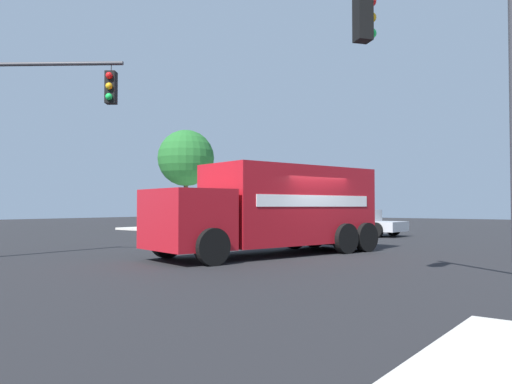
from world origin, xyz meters
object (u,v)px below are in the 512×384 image
Objects in this scene: traffic_light_primary at (16,124)px; pickup_silver at (356,222)px; pedestrian_near_corner at (261,213)px; shade_tree_near at (186,158)px; traffic_light_secondary at (447,29)px; delivery_truck at (275,208)px.

pickup_silver is (-17.08, 2.61, -3.27)m from traffic_light_primary.
traffic_light_primary is at bearing 16.47° from pedestrian_near_corner.
traffic_light_primary is 1.14× the size of pickup_silver.
shade_tree_near reaches higher than traffic_light_primary.
traffic_light_secondary is 19.94m from pickup_silver.
pickup_silver is (-17.07, -9.74, -3.38)m from traffic_light_secondary.
pedestrian_near_corner is (-2.81, -8.49, 0.37)m from pickup_silver.
shade_tree_near reaches higher than pickup_silver.
delivery_truck is 21.75m from shade_tree_near.
traffic_light_primary reaches higher than delivery_truck.
pedestrian_near_corner is at bearing -137.48° from traffic_light_secondary.
traffic_light_secondary is 27.14m from pedestrian_near_corner.
shade_tree_near is (-12.83, -17.18, 3.65)m from delivery_truck.
delivery_truck is 1.37× the size of traffic_light_primary.
shade_tree_near is at bearing -147.36° from traffic_light_primary.
shade_tree_near reaches higher than delivery_truck.
pickup_silver is at bearing -150.29° from traffic_light_secondary.
delivery_truck is 1.36× the size of traffic_light_secondary.
traffic_light_primary is 0.85× the size of shade_tree_near.
shade_tree_near is (-18.76, -12.02, 1.15)m from traffic_light_primary.
shade_tree_near reaches higher than traffic_light_secondary.
traffic_light_primary is at bearing 32.64° from shade_tree_near.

